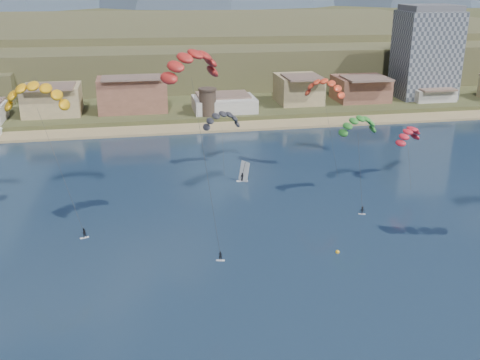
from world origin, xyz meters
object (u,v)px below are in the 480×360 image
(apartment_tower, at_px, (426,52))
(kitesurfer_yellow, at_px, (35,92))
(windsurfer, at_px, (243,175))
(kitesurfer_green, at_px, (359,123))
(buoy, at_px, (337,252))
(watchtower, at_px, (208,102))
(kitesurfer_red, at_px, (191,60))

(apartment_tower, bearing_deg, kitesurfer_yellow, -145.92)
(apartment_tower, bearing_deg, windsurfer, -138.61)
(kitesurfer_green, relative_size, buoy, 27.21)
(windsurfer, bearing_deg, kitesurfer_green, -31.73)
(windsurfer, distance_m, buoy, 38.50)
(watchtower, distance_m, windsurfer, 56.24)
(watchtower, bearing_deg, kitesurfer_yellow, -120.84)
(buoy, bearing_deg, apartment_tower, 56.78)
(apartment_tower, height_order, kitesurfer_green, apartment_tower)
(windsurfer, bearing_deg, watchtower, 90.58)
(kitesurfer_red, xyz_separation_m, kitesurfer_yellow, (-27.28, 12.99, -6.87))
(apartment_tower, relative_size, windsurfer, 6.99)
(kitesurfer_red, relative_size, kitesurfer_yellow, 1.21)
(apartment_tower, relative_size, kitesurfer_red, 0.93)
(watchtower, relative_size, kitesurfer_red, 0.25)
(kitesurfer_yellow, bearing_deg, watchtower, 59.16)
(kitesurfer_yellow, bearing_deg, apartment_tower, 34.08)
(apartment_tower, bearing_deg, watchtower, -170.07)
(kitesurfer_green, bearing_deg, kitesurfer_yellow, 178.26)
(watchtower, bearing_deg, kitesurfer_green, -72.45)
(apartment_tower, xyz_separation_m, buoy, (-70.33, -107.40, -17.70))
(watchtower, distance_m, kitesurfer_green, 73.21)
(kitesurfer_green, xyz_separation_m, windsurfer, (-21.32, 13.19, -14.47))
(kitesurfer_red, bearing_deg, kitesurfer_yellow, 154.54)
(watchtower, xyz_separation_m, windsurfer, (0.56, -56.02, -4.92))
(apartment_tower, height_order, windsurfer, apartment_tower)
(kitesurfer_yellow, relative_size, buoy, 40.94)
(watchtower, distance_m, kitesurfer_yellow, 80.40)
(kitesurfer_yellow, bearing_deg, kitesurfer_green, -1.74)
(watchtower, distance_m, buoy, 94.11)
(kitesurfer_green, bearing_deg, watchtower, 107.55)
(watchtower, relative_size, kitesurfer_green, 0.46)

